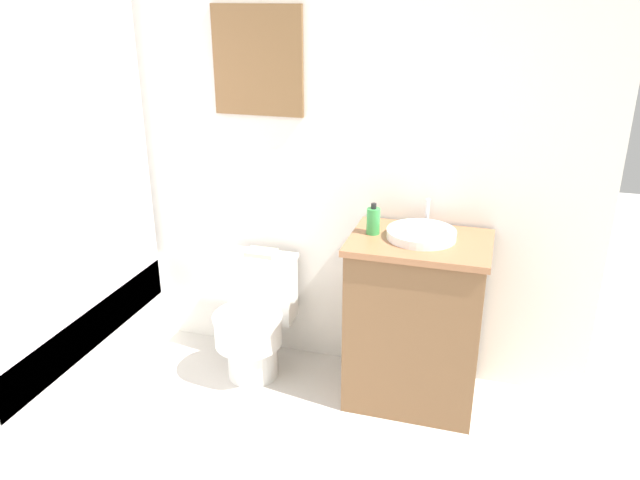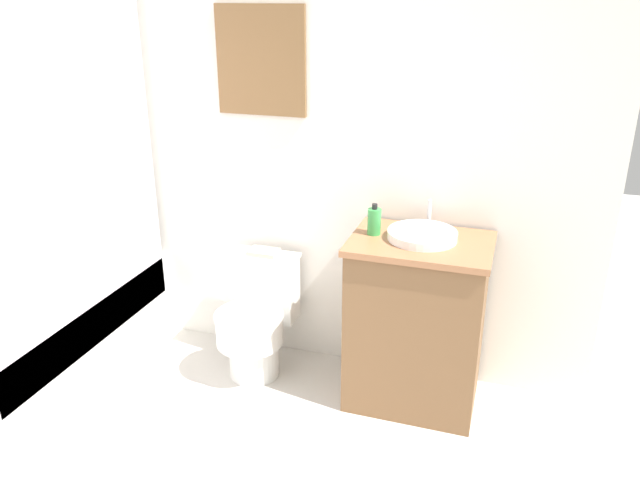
# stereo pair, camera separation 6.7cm
# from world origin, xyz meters

# --- Properties ---
(wall_back) EXTENTS (3.37, 0.07, 2.50)m
(wall_back) POSITION_xyz_m (0.00, 2.26, 1.25)
(wall_back) COLOR white
(wall_back) RESTS_ON ground_plane
(shower_area) EXTENTS (0.56, 1.36, 1.98)m
(shower_area) POSITION_xyz_m (-0.89, 1.56, 0.30)
(shower_area) COLOR white
(shower_area) RESTS_ON ground_plane
(toilet) EXTENTS (0.36, 0.47, 0.62)m
(toilet) POSITION_xyz_m (0.03, 1.99, 0.30)
(toilet) COLOR white
(toilet) RESTS_ON ground_plane
(vanity) EXTENTS (0.64, 0.47, 0.85)m
(vanity) POSITION_xyz_m (0.86, 1.99, 0.42)
(vanity) COLOR brown
(vanity) RESTS_ON ground_plane
(sink) EXTENTS (0.32, 0.35, 0.13)m
(sink) POSITION_xyz_m (0.86, 2.01, 0.87)
(sink) COLOR white
(sink) RESTS_ON vanity
(soap_bottle) EXTENTS (0.06, 0.06, 0.15)m
(soap_bottle) POSITION_xyz_m (0.64, 2.00, 0.91)
(soap_bottle) COLOR green
(soap_bottle) RESTS_ON vanity
(book_on_tank) EXTENTS (0.15, 0.11, 0.02)m
(book_on_tank) POSITION_xyz_m (0.03, 2.11, 0.63)
(book_on_tank) COLOR beige
(book_on_tank) RESTS_ON toilet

